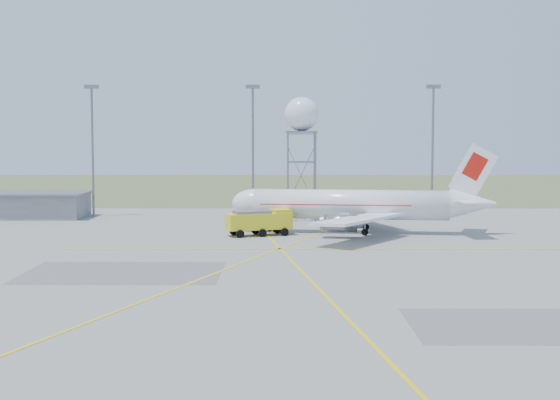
{
  "coord_description": "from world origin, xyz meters",
  "views": [
    {
      "loc": [
        -5.4,
        -55.49,
        12.34
      ],
      "look_at": [
        -5.69,
        40.0,
        4.67
      ],
      "focal_mm": 50.0,
      "sensor_mm": 36.0,
      "label": 1
    }
  ],
  "objects": [
    {
      "name": "fire_truck",
      "position": [
        -8.13,
        42.1,
        1.57
      ],
      "size": [
        8.62,
        5.41,
        3.27
      ],
      "rotation": [
        0.0,
        0.0,
        0.35
      ],
      "color": "yellow",
      "rests_on": "ground"
    },
    {
      "name": "mast_a",
      "position": [
        -35.0,
        66.0,
        12.07
      ],
      "size": [
        2.2,
        0.5,
        20.5
      ],
      "color": "slate",
      "rests_on": "ground"
    },
    {
      "name": "mast_c",
      "position": [
        18.0,
        66.0,
        12.07
      ],
      "size": [
        2.2,
        0.5,
        20.5
      ],
      "color": "slate",
      "rests_on": "ground"
    },
    {
      "name": "radar_tower",
      "position": [
        -2.56,
        60.55,
        10.29
      ],
      "size": [
        5.07,
        5.07,
        18.34
      ],
      "color": "slate",
      "rests_on": "ground"
    },
    {
      "name": "mast_b",
      "position": [
        -10.0,
        66.0,
        12.07
      ],
      "size": [
        2.2,
        0.5,
        20.5
      ],
      "color": "slate",
      "rests_on": "ground"
    },
    {
      "name": "ground",
      "position": [
        0.0,
        0.0,
        0.0
      ],
      "size": [
        400.0,
        400.0,
        0.0
      ],
      "primitive_type": "plane",
      "color": "gray",
      "rests_on": "ground"
    },
    {
      "name": "building_grey",
      "position": [
        -45.0,
        64.0,
        1.97
      ],
      "size": [
        19.0,
        10.0,
        3.9
      ],
      "color": "gray",
      "rests_on": "ground"
    },
    {
      "name": "airliner_main",
      "position": [
        4.04,
        45.01,
        3.57
      ],
      "size": [
        34.2,
        33.01,
        11.65
      ],
      "rotation": [
        0.0,
        0.0,
        3.01
      ],
      "color": "white",
      "rests_on": "ground"
    },
    {
      "name": "grass_strip",
      "position": [
        0.0,
        140.0,
        0.01
      ],
      "size": [
        400.0,
        120.0,
        0.03
      ],
      "primitive_type": "cube",
      "color": "#546638",
      "rests_on": "ground"
    }
  ]
}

